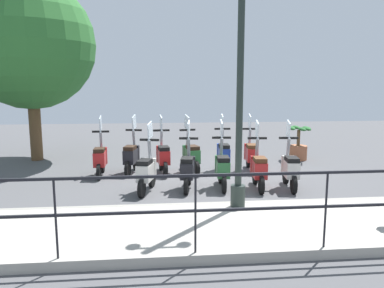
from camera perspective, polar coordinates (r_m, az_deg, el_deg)
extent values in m
plane|color=#4C4C4F|center=(9.28, 3.21, -5.64)|extent=(28.00, 28.00, 0.00)
cube|color=#A39E93|center=(6.26, 7.81, -12.40)|extent=(2.20, 20.00, 0.15)
cube|color=gray|center=(7.23, 5.86, -9.39)|extent=(0.10, 20.00, 0.15)
cube|color=black|center=(5.00, 10.75, -4.51)|extent=(0.04, 16.00, 0.04)
cube|color=black|center=(5.13, 10.59, -9.64)|extent=(0.04, 16.00, 0.04)
cylinder|color=black|center=(5.46, 19.69, -9.46)|extent=(0.03, 0.03, 1.05)
cylinder|color=black|center=(4.98, 0.53, -10.70)|extent=(0.03, 0.03, 1.05)
cylinder|color=black|center=(5.12, -20.05, -10.73)|extent=(0.03, 0.03, 1.05)
cylinder|color=#232D28|center=(6.93, 6.99, -7.85)|extent=(0.26, 0.26, 0.40)
cylinder|color=#232D28|center=(6.63, 7.31, 7.70)|extent=(0.12, 0.12, 4.11)
cylinder|color=brown|center=(12.60, -22.77, 2.39)|extent=(0.36, 0.36, 2.08)
sphere|color=#2D6B2D|center=(12.59, -23.49, 13.77)|extent=(3.90, 3.90, 3.90)
cylinder|color=#9E5B3D|center=(12.24, 15.82, -1.27)|extent=(0.56, 0.56, 0.45)
cylinder|color=brown|center=(12.17, 15.92, 0.93)|extent=(0.10, 0.10, 0.50)
ellipsoid|color=#235B28|center=(12.36, 15.56, 2.47)|extent=(0.56, 0.16, 0.10)
ellipsoid|color=#235B28|center=(11.90, 16.42, 2.18)|extent=(0.56, 0.16, 0.10)
ellipsoid|color=#235B28|center=(12.04, 14.88, 2.33)|extent=(0.56, 0.16, 0.10)
ellipsoid|color=#235B28|center=(12.23, 17.07, 2.33)|extent=(0.56, 0.16, 0.10)
ellipsoid|color=#235B28|center=(12.23, 14.89, 2.43)|extent=(0.56, 0.16, 0.10)
ellipsoid|color=#235B28|center=(12.03, 17.09, 2.23)|extent=(0.56, 0.16, 0.10)
cylinder|color=black|center=(9.25, 14.08, -4.68)|extent=(0.41, 0.13, 0.40)
cylinder|color=black|center=(8.46, 15.24, -6.01)|extent=(0.41, 0.13, 0.40)
cube|color=beige|center=(8.71, 14.83, -3.67)|extent=(0.63, 0.36, 0.36)
cube|color=beige|center=(8.98, 14.43, -3.14)|extent=(0.16, 0.31, 0.44)
cube|color=black|center=(8.60, 14.99, -2.28)|extent=(0.43, 0.31, 0.10)
cylinder|color=gray|center=(8.97, 14.43, -0.84)|extent=(0.19, 0.09, 0.55)
cube|color=black|center=(8.93, 14.50, 0.90)|extent=(0.12, 0.44, 0.05)
cube|color=silver|center=(8.96, 14.47, 2.22)|extent=(0.39, 0.08, 0.42)
cylinder|color=black|center=(9.07, 9.59, -4.79)|extent=(0.41, 0.12, 0.40)
cylinder|color=black|center=(8.28, 10.53, -6.17)|extent=(0.41, 0.12, 0.40)
cube|color=#B21E1E|center=(8.53, 10.19, -3.77)|extent=(0.62, 0.34, 0.36)
cube|color=#B21E1E|center=(8.81, 9.86, -3.23)|extent=(0.15, 0.31, 0.44)
cube|color=#4C2D19|center=(8.42, 10.31, -2.35)|extent=(0.42, 0.30, 0.10)
cylinder|color=gray|center=(8.79, 9.86, -0.88)|extent=(0.19, 0.09, 0.55)
cube|color=black|center=(8.75, 9.91, 0.89)|extent=(0.10, 0.44, 0.05)
cube|color=silver|center=(8.78, 9.88, 2.24)|extent=(0.39, 0.07, 0.42)
cylinder|color=black|center=(9.05, 4.36, -4.72)|extent=(0.41, 0.11, 0.40)
cylinder|color=black|center=(8.25, 4.90, -6.11)|extent=(0.41, 0.11, 0.40)
cube|color=#2D6B38|center=(8.50, 4.70, -3.70)|extent=(0.62, 0.33, 0.36)
cube|color=#2D6B38|center=(8.78, 4.51, -3.15)|extent=(0.14, 0.31, 0.44)
cube|color=black|center=(8.39, 4.76, -2.27)|extent=(0.42, 0.29, 0.10)
cylinder|color=gray|center=(8.77, 4.50, -0.80)|extent=(0.19, 0.08, 0.55)
cube|color=black|center=(8.73, 4.52, 0.98)|extent=(0.09, 0.44, 0.05)
cube|color=silver|center=(8.76, 4.50, 2.33)|extent=(0.39, 0.06, 0.42)
cylinder|color=black|center=(8.91, -0.42, -4.92)|extent=(0.41, 0.15, 0.40)
cylinder|color=black|center=(8.11, -0.89, -6.34)|extent=(0.41, 0.15, 0.40)
cube|color=black|center=(8.36, -0.70, -3.89)|extent=(0.64, 0.38, 0.36)
cube|color=black|center=(8.64, -0.54, -3.32)|extent=(0.17, 0.32, 0.44)
cube|color=black|center=(8.25, -0.74, -2.44)|extent=(0.44, 0.32, 0.10)
cylinder|color=gray|center=(8.63, -0.51, -0.94)|extent=(0.19, 0.10, 0.55)
cube|color=black|center=(8.59, -0.51, 0.87)|extent=(0.13, 0.44, 0.05)
cube|color=silver|center=(8.62, -0.48, 2.24)|extent=(0.39, 0.10, 0.42)
cylinder|color=black|center=(8.74, -6.12, -5.26)|extent=(0.41, 0.18, 0.40)
cylinder|color=black|center=(7.96, -7.67, -6.72)|extent=(0.41, 0.18, 0.40)
cube|color=beige|center=(8.20, -7.06, -4.22)|extent=(0.65, 0.42, 0.36)
cube|color=beige|center=(8.47, -6.52, -3.64)|extent=(0.19, 0.32, 0.44)
cube|color=black|center=(8.09, -7.23, -2.75)|extent=(0.45, 0.35, 0.10)
cylinder|color=gray|center=(8.45, -6.46, -1.21)|extent=(0.19, 0.11, 0.55)
cube|color=black|center=(8.41, -6.49, 0.64)|extent=(0.17, 0.44, 0.05)
cube|color=silver|center=(8.44, -6.41, 2.04)|extent=(0.38, 0.13, 0.42)
cylinder|color=black|center=(10.82, 8.57, -2.50)|extent=(0.41, 0.12, 0.40)
cylinder|color=black|center=(10.02, 9.27, -3.46)|extent=(0.41, 0.12, 0.40)
cube|color=#B21E1E|center=(10.28, 9.02, -1.53)|extent=(0.62, 0.34, 0.36)
cube|color=#B21E1E|center=(10.56, 8.78, -1.13)|extent=(0.15, 0.31, 0.44)
cube|color=#4C2D19|center=(10.18, 9.11, -0.33)|extent=(0.42, 0.30, 0.10)
cylinder|color=gray|center=(10.56, 8.77, 0.82)|extent=(0.19, 0.09, 0.55)
cube|color=black|center=(10.53, 8.81, 2.30)|extent=(0.10, 0.44, 0.05)
cube|color=silver|center=(10.57, 8.79, 3.42)|extent=(0.39, 0.07, 0.42)
cylinder|color=black|center=(10.74, 4.48, -2.51)|extent=(0.40, 0.10, 0.40)
cylinder|color=black|center=(9.94, 5.08, -3.48)|extent=(0.40, 0.10, 0.40)
cube|color=navy|center=(10.20, 4.85, -1.54)|extent=(0.61, 0.31, 0.36)
cube|color=navy|center=(10.48, 4.64, -1.14)|extent=(0.13, 0.31, 0.44)
cube|color=black|center=(10.09, 4.92, -0.33)|extent=(0.41, 0.28, 0.10)
cylinder|color=gray|center=(10.48, 4.63, 0.83)|extent=(0.19, 0.08, 0.55)
cube|color=black|center=(10.44, 4.65, 2.32)|extent=(0.08, 0.44, 0.05)
cube|color=silver|center=(10.48, 4.62, 3.45)|extent=(0.39, 0.05, 0.42)
cylinder|color=black|center=(10.46, -0.95, -2.80)|extent=(0.41, 0.18, 0.40)
cylinder|color=black|center=(9.70, 0.63, -3.76)|extent=(0.41, 0.18, 0.40)
cube|color=#2D6B38|center=(9.94, -0.03, -1.79)|extent=(0.65, 0.42, 0.36)
cube|color=#2D6B38|center=(10.21, -0.58, -1.39)|extent=(0.19, 0.32, 0.44)
cube|color=black|center=(9.83, 0.11, -0.55)|extent=(0.45, 0.35, 0.10)
cylinder|color=gray|center=(10.20, -0.69, 0.63)|extent=(0.19, 0.11, 0.55)
cube|color=black|center=(10.17, -0.69, 2.16)|extent=(0.17, 0.44, 0.05)
cube|color=silver|center=(10.20, -0.81, 3.32)|extent=(0.38, 0.12, 0.42)
cylinder|color=black|center=(10.40, -4.74, -2.90)|extent=(0.41, 0.13, 0.40)
cylinder|color=black|center=(9.60, -4.08, -3.92)|extent=(0.41, 0.13, 0.40)
cube|color=#B21E1E|center=(9.86, -4.37, -1.91)|extent=(0.63, 0.35, 0.36)
cube|color=#B21E1E|center=(10.14, -4.60, -1.49)|extent=(0.15, 0.31, 0.44)
cube|color=black|center=(9.75, -4.33, -0.66)|extent=(0.43, 0.30, 0.10)
cylinder|color=gray|center=(10.14, -4.67, 0.54)|extent=(0.19, 0.09, 0.55)
cube|color=black|center=(10.10, -4.69, 2.09)|extent=(0.11, 0.44, 0.05)
cube|color=silver|center=(10.13, -4.76, 3.25)|extent=(0.39, 0.07, 0.42)
cylinder|color=black|center=(10.55, -8.54, -2.80)|extent=(0.41, 0.16, 0.40)
cylinder|color=black|center=(9.77, -9.76, -3.80)|extent=(0.41, 0.16, 0.40)
cube|color=black|center=(10.02, -9.30, -1.82)|extent=(0.64, 0.40, 0.36)
cube|color=black|center=(10.29, -8.87, -1.41)|extent=(0.18, 0.32, 0.44)
cube|color=black|center=(9.92, -9.44, -0.59)|extent=(0.44, 0.34, 0.10)
cylinder|color=gray|center=(10.29, -8.84, 0.60)|extent=(0.19, 0.11, 0.55)
cube|color=black|center=(10.26, -8.87, 2.12)|extent=(0.15, 0.44, 0.05)
cube|color=silver|center=(10.29, -8.82, 3.26)|extent=(0.39, 0.11, 0.42)
cylinder|color=black|center=(10.40, -13.46, -3.13)|extent=(0.40, 0.09, 0.40)
cylinder|color=black|center=(9.60, -14.01, -4.17)|extent=(0.40, 0.09, 0.40)
cube|color=#B21E1E|center=(9.86, -13.84, -2.15)|extent=(0.61, 0.29, 0.36)
cube|color=#B21E1E|center=(10.14, -13.66, -1.72)|extent=(0.13, 0.30, 0.44)
cube|color=black|center=(9.75, -13.94, -0.90)|extent=(0.41, 0.27, 0.10)
cylinder|color=gray|center=(10.14, -13.69, 0.31)|extent=(0.18, 0.07, 0.55)
cube|color=black|center=(10.10, -13.75, 1.86)|extent=(0.07, 0.44, 0.05)
cube|color=silver|center=(10.14, -13.75, 3.02)|extent=(0.39, 0.04, 0.42)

